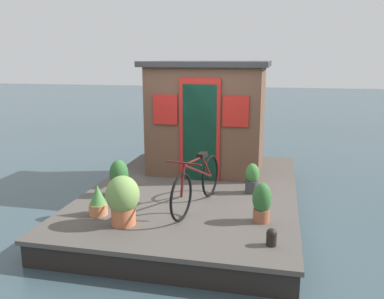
{
  "coord_description": "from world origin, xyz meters",
  "views": [
    {
      "loc": [
        -6.3,
        -1.35,
        2.5
      ],
      "look_at": [
        -0.2,
        0.0,
        1.07
      ],
      "focal_mm": 37.41,
      "sensor_mm": 36.0,
      "label": 1
    }
  ],
  "objects_px": {
    "potted_plant_ivy": "(123,199)",
    "potted_plant_basil": "(262,203)",
    "potted_plant_geranium": "(119,178)",
    "houseboat_cabin": "(209,115)",
    "potted_plant_rosemary": "(252,179)",
    "potted_plant_succulent": "(98,201)",
    "mooring_bollard": "(272,237)",
    "bicycle": "(197,183)"
  },
  "relations": [
    {
      "from": "potted_plant_ivy",
      "to": "potted_plant_basil",
      "type": "distance_m",
      "value": 1.82
    },
    {
      "from": "potted_plant_geranium",
      "to": "potted_plant_ivy",
      "type": "height_order",
      "value": "potted_plant_ivy"
    },
    {
      "from": "houseboat_cabin",
      "to": "potted_plant_rosemary",
      "type": "bearing_deg",
      "value": -145.81
    },
    {
      "from": "potted_plant_succulent",
      "to": "potted_plant_rosemary",
      "type": "bearing_deg",
      "value": -55.25
    },
    {
      "from": "mooring_bollard",
      "to": "houseboat_cabin",
      "type": "bearing_deg",
      "value": 22.1
    },
    {
      "from": "potted_plant_basil",
      "to": "potted_plant_succulent",
      "type": "bearing_deg",
      "value": 96.24
    },
    {
      "from": "bicycle",
      "to": "mooring_bollard",
      "type": "bearing_deg",
      "value": -133.01
    },
    {
      "from": "potted_plant_ivy",
      "to": "potted_plant_rosemary",
      "type": "distance_m",
      "value": 2.26
    },
    {
      "from": "potted_plant_ivy",
      "to": "mooring_bollard",
      "type": "distance_m",
      "value": 1.93
    },
    {
      "from": "potted_plant_succulent",
      "to": "potted_plant_rosemary",
      "type": "xyz_separation_m",
      "value": [
        1.4,
        -2.02,
        0.03
      ]
    },
    {
      "from": "potted_plant_geranium",
      "to": "mooring_bollard",
      "type": "distance_m",
      "value": 2.72
    },
    {
      "from": "houseboat_cabin",
      "to": "potted_plant_basil",
      "type": "height_order",
      "value": "houseboat_cabin"
    },
    {
      "from": "potted_plant_basil",
      "to": "mooring_bollard",
      "type": "bearing_deg",
      "value": -167.58
    },
    {
      "from": "houseboat_cabin",
      "to": "mooring_bollard",
      "type": "distance_m",
      "value": 3.64
    },
    {
      "from": "potted_plant_succulent",
      "to": "potted_plant_rosemary",
      "type": "height_order",
      "value": "potted_plant_rosemary"
    },
    {
      "from": "potted_plant_succulent",
      "to": "potted_plant_basil",
      "type": "relative_size",
      "value": 0.8
    },
    {
      "from": "houseboat_cabin",
      "to": "bicycle",
      "type": "relative_size",
      "value": 1.33
    },
    {
      "from": "houseboat_cabin",
      "to": "potted_plant_rosemary",
      "type": "height_order",
      "value": "houseboat_cabin"
    },
    {
      "from": "potted_plant_rosemary",
      "to": "potted_plant_basil",
      "type": "bearing_deg",
      "value": -169.76
    },
    {
      "from": "bicycle",
      "to": "potted_plant_rosemary",
      "type": "relative_size",
      "value": 3.48
    },
    {
      "from": "bicycle",
      "to": "potted_plant_succulent",
      "type": "relative_size",
      "value": 3.96
    },
    {
      "from": "potted_plant_geranium",
      "to": "houseboat_cabin",
      "type": "bearing_deg",
      "value": -28.49
    },
    {
      "from": "potted_plant_basil",
      "to": "bicycle",
      "type": "bearing_deg",
      "value": 70.27
    },
    {
      "from": "potted_plant_geranium",
      "to": "potted_plant_succulent",
      "type": "bearing_deg",
      "value": -178.14
    },
    {
      "from": "potted_plant_ivy",
      "to": "potted_plant_basil",
      "type": "relative_size",
      "value": 1.23
    },
    {
      "from": "houseboat_cabin",
      "to": "potted_plant_rosemary",
      "type": "xyz_separation_m",
      "value": [
        -1.42,
        -0.96,
        -0.81
      ]
    },
    {
      "from": "potted_plant_succulent",
      "to": "bicycle",
      "type": "bearing_deg",
      "value": -65.57
    },
    {
      "from": "potted_plant_basil",
      "to": "potted_plant_rosemary",
      "type": "height_order",
      "value": "potted_plant_basil"
    },
    {
      "from": "houseboat_cabin",
      "to": "potted_plant_ivy",
      "type": "height_order",
      "value": "houseboat_cabin"
    },
    {
      "from": "bicycle",
      "to": "potted_plant_geranium",
      "type": "relative_size",
      "value": 2.94
    },
    {
      "from": "bicycle",
      "to": "potted_plant_basil",
      "type": "bearing_deg",
      "value": -109.73
    },
    {
      "from": "potted_plant_basil",
      "to": "potted_plant_rosemary",
      "type": "distance_m",
      "value": 1.17
    },
    {
      "from": "potted_plant_geranium",
      "to": "mooring_bollard",
      "type": "bearing_deg",
      "value": -117.8
    },
    {
      "from": "houseboat_cabin",
      "to": "potted_plant_geranium",
      "type": "bearing_deg",
      "value": 151.51
    },
    {
      "from": "houseboat_cabin",
      "to": "potted_plant_succulent",
      "type": "relative_size",
      "value": 5.25
    },
    {
      "from": "potted_plant_geranium",
      "to": "potted_plant_rosemary",
      "type": "xyz_separation_m",
      "value": [
        0.57,
        -2.04,
        -0.04
      ]
    },
    {
      "from": "potted_plant_geranium",
      "to": "potted_plant_rosemary",
      "type": "bearing_deg",
      "value": -74.36
    },
    {
      "from": "potted_plant_rosemary",
      "to": "mooring_bollard",
      "type": "distance_m",
      "value": 1.88
    },
    {
      "from": "mooring_bollard",
      "to": "potted_plant_rosemary",
      "type": "bearing_deg",
      "value": 11.05
    },
    {
      "from": "potted_plant_rosemary",
      "to": "mooring_bollard",
      "type": "xyz_separation_m",
      "value": [
        -1.84,
        -0.36,
        -0.13
      ]
    },
    {
      "from": "houseboat_cabin",
      "to": "bicycle",
      "type": "xyz_separation_m",
      "value": [
        -2.24,
        -0.23,
        -0.68
      ]
    },
    {
      "from": "potted_plant_ivy",
      "to": "potted_plant_basil",
      "type": "height_order",
      "value": "potted_plant_ivy"
    }
  ]
}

